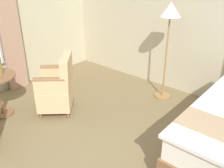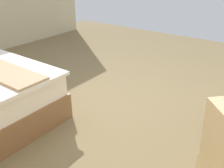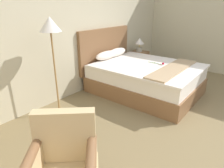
% 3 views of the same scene
% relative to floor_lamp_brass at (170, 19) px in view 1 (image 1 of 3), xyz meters
% --- Properties ---
extents(floor_lamp_brass, '(0.34, 0.34, 1.66)m').
position_rel_floor_lamp_brass_xyz_m(floor_lamp_brass, '(0.00, 0.00, 0.00)').
color(floor_lamp_brass, '#A27744').
rests_on(floor_lamp_brass, ground).
extents(armchair_by_window, '(0.78, 0.79, 0.94)m').
position_rel_floor_lamp_brass_xyz_m(armchair_by_window, '(-1.06, -1.51, -0.99)').
color(armchair_by_window, brown).
rests_on(armchair_by_window, ground).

